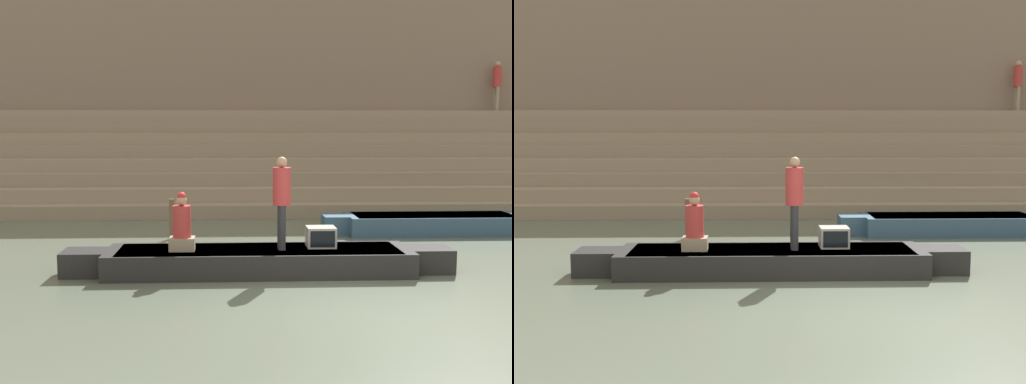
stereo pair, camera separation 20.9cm
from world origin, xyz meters
The scene contains 10 objects.
ground_plane centered at (0.00, 0.00, 0.00)m, with size 120.00×120.00×0.00m, color #566051.
ghat_steps centered at (0.00, 11.71, 1.13)m, with size 36.00×5.50×3.19m.
back_wall centered at (0.00, 14.25, 4.35)m, with size 34.20×1.28×8.75m.
rowboat_main centered at (-1.26, 2.01, 0.24)m, with size 7.02×1.39×0.44m.
person_standing centered at (-0.85, 1.98, 1.40)m, with size 0.32×0.32×1.67m.
person_rowing centered at (-2.63, 1.95, 0.86)m, with size 0.45×0.35×1.05m.
tv_set centered at (-0.11, 2.14, 0.63)m, with size 0.52×0.45×0.37m.
moored_boat_shore centered at (3.25, 5.81, 0.25)m, with size 5.49×1.25×0.47m.
mooring_post centered at (-3.13, 5.35, 0.47)m, with size 0.13×0.13×0.95m, color brown.
person_on_steps centered at (8.10, 13.31, 4.25)m, with size 0.30×0.30×1.81m.
Camera 2 is at (-1.58, -8.61, 2.67)m, focal length 42.00 mm.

